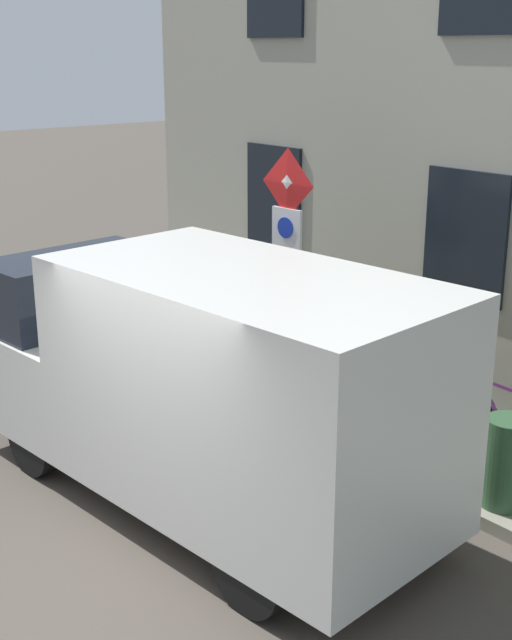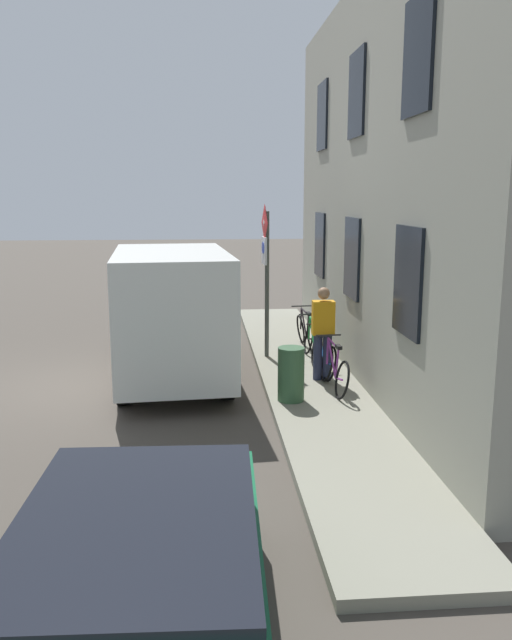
# 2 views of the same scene
# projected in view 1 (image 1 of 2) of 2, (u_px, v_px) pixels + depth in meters

# --- Properties ---
(ground_plane) EXTENTS (80.00, 80.00, 0.00)m
(ground_plane) POSITION_uv_depth(u_px,v_px,m) (100.00, 577.00, 7.39)
(ground_plane) COLOR #453F37
(sidewalk_slab) EXTENTS (1.73, 14.01, 0.14)m
(sidewalk_slab) POSITION_uv_depth(u_px,v_px,m) (406.00, 439.00, 9.85)
(sidewalk_slab) COLOR gray
(sidewalk_slab) RESTS_ON ground_plane
(building_facade) EXTENTS (0.75, 12.01, 7.30)m
(building_facade) POSITION_uv_depth(u_px,v_px,m) (494.00, 116.00, 9.50)
(building_facade) COLOR gray
(building_facade) RESTS_ON ground_plane
(sign_post_stacked) EXTENTS (0.16, 0.56, 3.06)m
(sign_post_stacked) POSITION_uv_depth(u_px,v_px,m) (288.00, 247.00, 9.77)
(sign_post_stacked) COLOR #474C47
(sign_post_stacked) RESTS_ON sidewalk_slab
(delivery_van) EXTENTS (2.41, 5.47, 2.50)m
(delivery_van) POSITION_uv_depth(u_px,v_px,m) (204.00, 379.00, 8.21)
(delivery_van) COLOR silver
(delivery_van) RESTS_ON ground_plane
(bicycle_purple) EXTENTS (0.46, 1.72, 0.89)m
(bicycle_purple) POSITION_uv_depth(u_px,v_px,m) (509.00, 428.00, 9.08)
(bicycle_purple) COLOR black
(bicycle_purple) RESTS_ON sidewalk_slab
(bicycle_blue) EXTENTS (0.46, 1.72, 0.89)m
(bicycle_blue) POSITION_uv_depth(u_px,v_px,m) (432.00, 399.00, 9.84)
(bicycle_blue) COLOR black
(bicycle_blue) RESTS_ON sidewalk_slab
(bicycle_green) EXTENTS (0.46, 1.71, 0.89)m
(bicycle_green) POSITION_uv_depth(u_px,v_px,m) (366.00, 374.00, 10.59)
(bicycle_green) COLOR black
(bicycle_green) RESTS_ON sidewalk_slab
(bicycle_black) EXTENTS (0.46, 1.71, 0.89)m
(bicycle_black) POSITION_uv_depth(u_px,v_px,m) (309.00, 353.00, 11.35)
(bicycle_black) COLOR black
(bicycle_black) RESTS_ON sidewalk_slab
(pedestrian) EXTENTS (0.41, 0.28, 1.72)m
(pedestrian) POSITION_uv_depth(u_px,v_px,m) (457.00, 364.00, 9.34)
(pedestrian) COLOR #262B47
(pedestrian) RESTS_ON sidewalk_slab
(litter_bin) EXTENTS (0.44, 0.44, 0.90)m
(litter_bin) POSITION_uv_depth(u_px,v_px,m) (506.00, 462.00, 8.17)
(litter_bin) COLOR #2D5133
(litter_bin) RESTS_ON sidewalk_slab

